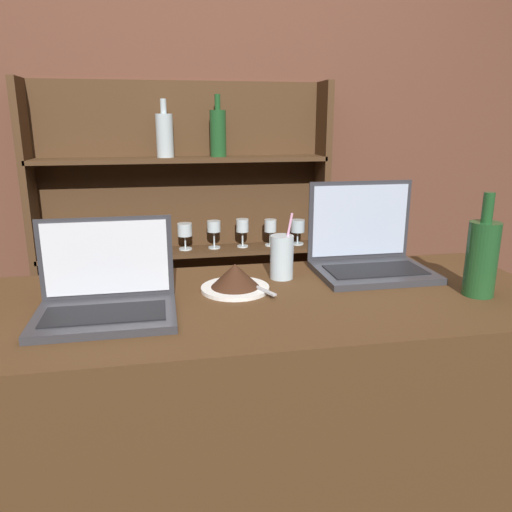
% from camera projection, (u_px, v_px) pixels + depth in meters
% --- Properties ---
extents(bar_counter, '(1.61, 0.60, 1.09)m').
position_uv_depth(bar_counter, '(239.00, 487.00, 1.37)').
color(bar_counter, '#4C3019').
rests_on(bar_counter, ground_plane).
extents(back_wall, '(7.00, 0.06, 2.70)m').
position_uv_depth(back_wall, '(197.00, 157.00, 2.33)').
color(back_wall, brown).
rests_on(back_wall, ground_plane).
extents(back_shelf, '(1.33, 0.18, 1.68)m').
position_uv_depth(back_shelf, '(186.00, 258.00, 2.36)').
color(back_shelf, '#472D19').
rests_on(back_shelf, ground_plane).
extents(laptop_near, '(0.30, 0.21, 0.21)m').
position_uv_depth(laptop_near, '(106.00, 295.00, 1.12)').
color(laptop_near, '#333338').
rests_on(laptop_near, bar_counter).
extents(laptop_far, '(0.32, 0.24, 0.25)m').
position_uv_depth(laptop_far, '(368.00, 252.00, 1.44)').
color(laptop_far, '#333338').
rests_on(laptop_far, bar_counter).
extents(cake_plate, '(0.18, 0.18, 0.07)m').
position_uv_depth(cake_plate, '(235.00, 279.00, 1.28)').
color(cake_plate, white).
rests_on(cake_plate, bar_counter).
extents(water_glass, '(0.06, 0.06, 0.18)m').
position_uv_depth(water_glass, '(282.00, 257.00, 1.37)').
color(water_glass, silver).
rests_on(water_glass, bar_counter).
extents(wine_bottle_green, '(0.08, 0.08, 0.26)m').
position_uv_depth(wine_bottle_green, '(482.00, 257.00, 1.23)').
color(wine_bottle_green, '#1E4C23').
rests_on(wine_bottle_green, bar_counter).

